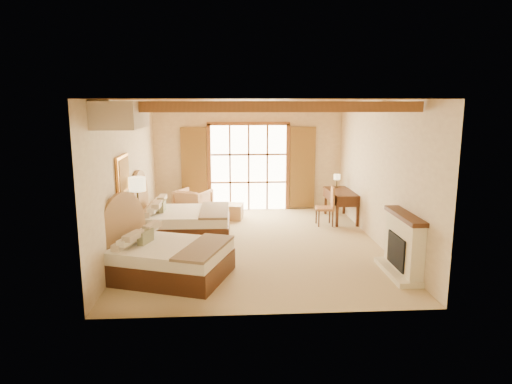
{
  "coord_description": "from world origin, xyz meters",
  "views": [
    {
      "loc": [
        -0.61,
        -9.89,
        3.15
      ],
      "look_at": [
        0.02,
        0.2,
        1.16
      ],
      "focal_mm": 32.0,
      "sensor_mm": 36.0,
      "label": 1
    }
  ],
  "objects": [
    {
      "name": "desk_chair",
      "position": [
        1.91,
        1.52,
        0.32
      ],
      "size": [
        0.49,
        0.49,
        1.02
      ],
      "rotation": [
        0.0,
        0.0,
        -0.1
      ],
      "color": "#A36F39",
      "rests_on": "floor"
    },
    {
      "name": "bed_near",
      "position": [
        -1.84,
        -1.87,
        0.4
      ],
      "size": [
        2.5,
        2.11,
        1.33
      ],
      "rotation": [
        0.0,
        0.0,
        -0.34
      ],
      "color": "#432214",
      "rests_on": "floor"
    },
    {
      "name": "fireplace",
      "position": [
        2.6,
        -2.0,
        0.51
      ],
      "size": [
        0.46,
        1.4,
        1.16
      ],
      "color": "#F1E4C2",
      "rests_on": "ground"
    },
    {
      "name": "armchair",
      "position": [
        -1.59,
        2.59,
        0.4
      ],
      "size": [
        1.15,
        1.16,
        0.79
      ],
      "primitive_type": "imported",
      "rotation": [
        0.0,
        0.0,
        -3.61
      ],
      "color": "tan",
      "rests_on": "floor"
    },
    {
      "name": "wall_back",
      "position": [
        0.0,
        3.5,
        1.6
      ],
      "size": [
        5.5,
        0.0,
        5.5
      ],
      "primitive_type": "plane",
      "rotation": [
        1.57,
        0.0,
        0.0
      ],
      "color": "beige",
      "rests_on": "ground"
    },
    {
      "name": "ceiling",
      "position": [
        0.0,
        0.0,
        3.2
      ],
      "size": [
        7.0,
        7.0,
        0.0
      ],
      "primitive_type": "plane",
      "rotation": [
        3.14,
        0.0,
        0.0
      ],
      "color": "#A86B37",
      "rests_on": "ground"
    },
    {
      "name": "french_doors",
      "position": [
        0.0,
        3.44,
        1.25
      ],
      "size": [
        3.95,
        0.08,
        2.6
      ],
      "color": "white",
      "rests_on": "ground"
    },
    {
      "name": "canopy_valance",
      "position": [
        -2.4,
        -2.0,
        2.95
      ],
      "size": [
        0.7,
        1.4,
        0.45
      ],
      "primitive_type": "cube",
      "color": "beige",
      "rests_on": "ceiling"
    },
    {
      "name": "painting",
      "position": [
        -2.7,
        -0.75,
        1.75
      ],
      "size": [
        0.06,
        0.95,
        0.75
      ],
      "color": "#EA9A40",
      "rests_on": "wall_left"
    },
    {
      "name": "desk_lamp",
      "position": [
        2.45,
        2.59,
        1.08
      ],
      "size": [
        0.18,
        0.18,
        0.37
      ],
      "color": "#312816",
      "rests_on": "desk"
    },
    {
      "name": "ottoman",
      "position": [
        -0.51,
        2.34,
        0.2
      ],
      "size": [
        0.65,
        0.65,
        0.41
      ],
      "primitive_type": "cube",
      "rotation": [
        0.0,
        0.0,
        -0.18
      ],
      "color": "#9D7446",
      "rests_on": "floor"
    },
    {
      "name": "wall_left",
      "position": [
        -2.75,
        0.0,
        1.6
      ],
      "size": [
        0.0,
        7.0,
        7.0
      ],
      "primitive_type": "plane",
      "rotation": [
        1.57,
        0.0,
        1.57
      ],
      "color": "beige",
      "rests_on": "ground"
    },
    {
      "name": "floor_lamp",
      "position": [
        -2.5,
        -0.44,
        1.39
      ],
      "size": [
        0.35,
        0.35,
        1.63
      ],
      "color": "#312816",
      "rests_on": "floor"
    },
    {
      "name": "ceiling_beams",
      "position": [
        0.0,
        0.0,
        3.08
      ],
      "size": [
        5.39,
        4.6,
        0.18
      ],
      "primitive_type": null,
      "color": "#9B5B2E",
      "rests_on": "ceiling"
    },
    {
      "name": "desk",
      "position": [
        2.44,
        2.03,
        0.43
      ],
      "size": [
        0.7,
        1.52,
        0.81
      ],
      "rotation": [
        0.0,
        0.0,
        0.04
      ],
      "color": "#432214",
      "rests_on": "floor"
    },
    {
      "name": "nightstand",
      "position": [
        -2.5,
        -1.03,
        0.28
      ],
      "size": [
        0.57,
        0.57,
        0.56
      ],
      "primitive_type": "cube",
      "rotation": [
        0.0,
        0.0,
        -0.27
      ],
      "color": "#432214",
      "rests_on": "floor"
    },
    {
      "name": "wall_right",
      "position": [
        2.75,
        0.0,
        1.6
      ],
      "size": [
        0.0,
        7.0,
        7.0
      ],
      "primitive_type": "plane",
      "rotation": [
        1.57,
        0.0,
        -1.57
      ],
      "color": "beige",
      "rests_on": "ground"
    },
    {
      "name": "bed_far",
      "position": [
        -1.82,
        0.63,
        0.43
      ],
      "size": [
        2.16,
        1.68,
        1.41
      ],
      "rotation": [
        0.0,
        0.0,
        -0.02
      ],
      "color": "#432214",
      "rests_on": "floor"
    },
    {
      "name": "floor",
      "position": [
        0.0,
        0.0,
        0.0
      ],
      "size": [
        7.0,
        7.0,
        0.0
      ],
      "primitive_type": "plane",
      "color": "tan",
      "rests_on": "ground"
    }
  ]
}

